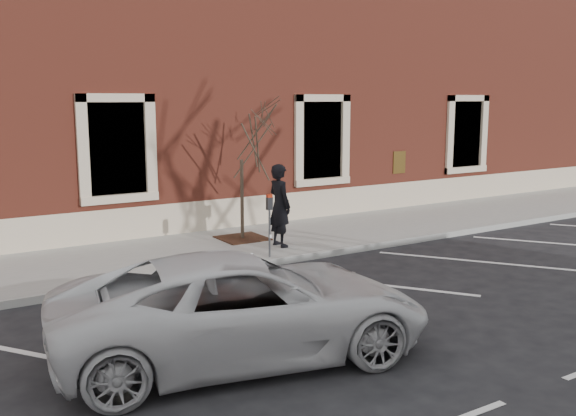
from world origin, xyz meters
TOP-DOWN VIEW (x-y plane):
  - ground at (0.00, 0.00)m, footprint 120.00×120.00m
  - sidewalk_near at (0.00, 1.75)m, footprint 40.00×3.50m
  - curb_near at (0.00, -0.05)m, footprint 40.00×0.12m
  - parking_stripes at (0.00, -2.20)m, footprint 28.00×4.40m
  - building_civic at (0.00, 7.74)m, footprint 40.00×8.62m
  - man at (-0.04, 0.90)m, footprint 0.48×0.72m
  - parking_meter at (-0.78, 0.12)m, footprint 0.13×0.10m
  - tree_grate at (-0.39, 2.09)m, footprint 1.11×1.11m
  - sapling at (-0.39, 2.09)m, footprint 2.15×2.15m
  - white_truck at (-3.72, -4.10)m, footprint 5.64×3.48m

SIDE VIEW (x-z plane):
  - ground at x=0.00m, z-range 0.00..0.00m
  - parking_stripes at x=0.00m, z-range 0.00..0.01m
  - sidewalk_near at x=0.00m, z-range 0.00..0.15m
  - curb_near at x=0.00m, z-range 0.00..0.15m
  - tree_grate at x=-0.39m, z-range 0.15..0.18m
  - white_truck at x=-3.72m, z-range 0.00..1.46m
  - parking_meter at x=-0.78m, z-range 0.42..1.81m
  - man at x=-0.04m, z-range 0.15..2.09m
  - sapling at x=-0.39m, z-range 0.86..4.44m
  - building_civic at x=0.00m, z-range 0.00..8.00m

